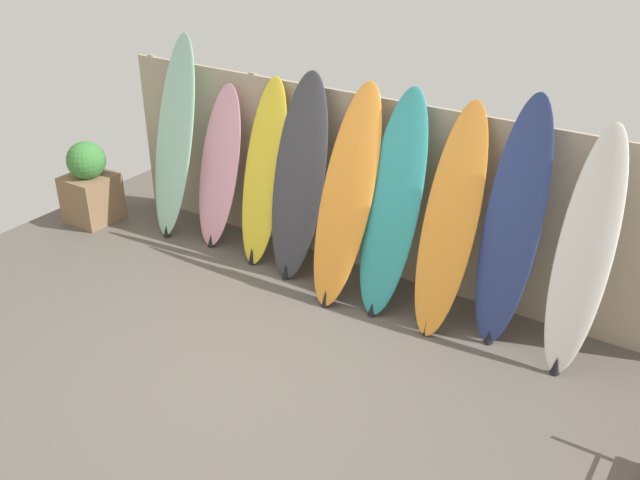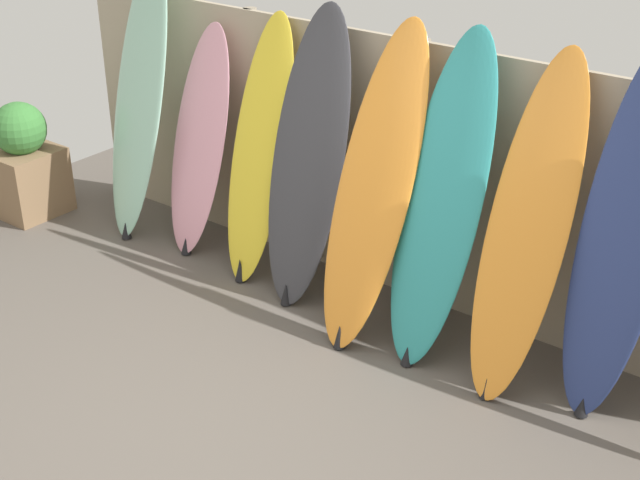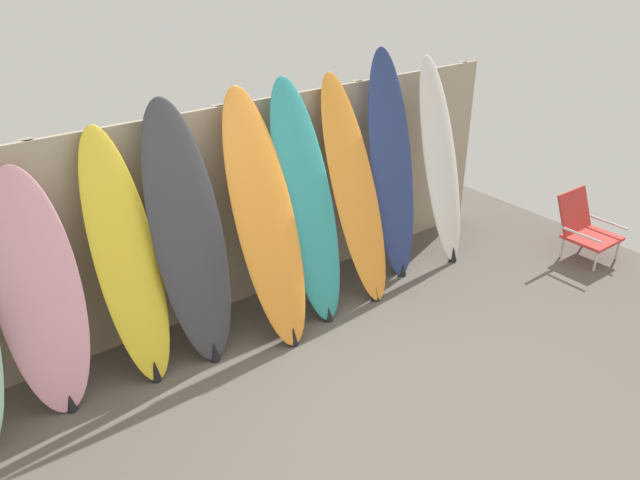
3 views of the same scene
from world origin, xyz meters
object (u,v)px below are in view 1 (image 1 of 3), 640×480
at_px(surfboard_seafoam_0, 174,139).
at_px(surfboard_charcoal_3, 299,179).
at_px(surfboard_teal_5, 393,205).
at_px(surfboard_yellow_2, 264,175).
at_px(planter_box, 90,185).
at_px(surfboard_orange_6, 450,223).
at_px(surfboard_orange_4, 347,198).
at_px(surfboard_navy_7, 512,225).
at_px(surfboard_pink_1, 219,168).
at_px(surfboard_white_8, 584,254).

distance_m(surfboard_seafoam_0, surfboard_charcoal_3, 1.65).
xyz_separation_m(surfboard_charcoal_3, surfboard_teal_5, (1.05, -0.05, 0.01)).
xyz_separation_m(surfboard_yellow_2, surfboard_teal_5, (1.52, -0.10, 0.08)).
xyz_separation_m(surfboard_charcoal_3, planter_box, (-2.67, -0.38, -0.55)).
relative_size(surfboard_yellow_2, surfboard_orange_6, 0.95).
relative_size(surfboard_seafoam_0, surfboard_orange_4, 1.09).
bearing_deg(surfboard_teal_5, surfboard_navy_7, 5.32).
bearing_deg(surfboard_pink_1, surfboard_navy_7, -0.40).
relative_size(surfboard_orange_6, surfboard_white_8, 0.99).
distance_m(surfboard_pink_1, surfboard_yellow_2, 0.62).
relative_size(surfboard_orange_6, planter_box, 2.05).
distance_m(surfboard_pink_1, surfboard_teal_5, 2.14).
distance_m(surfboard_navy_7, planter_box, 4.84).
distance_m(surfboard_teal_5, planter_box, 3.77).
bearing_deg(surfboard_white_8, surfboard_yellow_2, 179.01).
distance_m(surfboard_orange_6, surfboard_white_8, 1.12).
relative_size(surfboard_yellow_2, surfboard_orange_4, 0.93).
bearing_deg(surfboard_white_8, surfboard_orange_4, -177.07).
relative_size(surfboard_charcoal_3, surfboard_orange_4, 1.00).
xyz_separation_m(surfboard_pink_1, surfboard_charcoal_3, (1.08, -0.07, 0.15)).
bearing_deg(surfboard_charcoal_3, surfboard_pink_1, 176.34).
distance_m(surfboard_seafoam_0, surfboard_navy_7, 3.76).
distance_m(surfboard_yellow_2, surfboard_orange_6, 2.07).
distance_m(surfboard_teal_5, surfboard_orange_6, 0.55).
bearing_deg(planter_box, surfboard_yellow_2, 11.04).
height_order(surfboard_orange_4, surfboard_teal_5, surfboard_teal_5).
bearing_deg(surfboard_orange_6, planter_box, -175.32).
distance_m(surfboard_orange_6, surfboard_navy_7, 0.53).
relative_size(surfboard_charcoal_3, surfboard_orange_6, 1.02).
bearing_deg(surfboard_pink_1, surfboard_white_8, -1.13).
relative_size(surfboard_charcoal_3, surfboard_teal_5, 1.00).
bearing_deg(surfboard_white_8, surfboard_charcoal_3, 179.88).
xyz_separation_m(surfboard_teal_5, surfboard_white_8, (1.67, 0.05, -0.02)).
bearing_deg(planter_box, surfboard_navy_7, 5.09).
bearing_deg(surfboard_teal_5, surfboard_orange_6, 2.31).
relative_size(surfboard_teal_5, surfboard_navy_7, 0.95).
distance_m(surfboard_seafoam_0, surfboard_teal_5, 2.70).
relative_size(surfboard_seafoam_0, surfboard_white_8, 1.09).
relative_size(surfboard_charcoal_3, surfboard_white_8, 1.01).
relative_size(surfboard_seafoam_0, surfboard_pink_1, 1.27).
bearing_deg(surfboard_pink_1, surfboard_teal_5, -3.25).
relative_size(surfboard_teal_5, planter_box, 2.10).
xyz_separation_m(surfboard_seafoam_0, surfboard_white_8, (4.37, -0.02, -0.09)).
relative_size(surfboard_seafoam_0, surfboard_orange_6, 1.11).
xyz_separation_m(surfboard_yellow_2, surfboard_white_8, (3.19, -0.06, 0.07)).
height_order(surfboard_seafoam_0, surfboard_orange_4, surfboard_seafoam_0).
bearing_deg(surfboard_charcoal_3, surfboard_teal_5, -2.82).
bearing_deg(surfboard_pink_1, surfboard_seafoam_0, -174.98).
xyz_separation_m(surfboard_seafoam_0, surfboard_navy_7, (3.76, 0.03, -0.03)).
bearing_deg(surfboard_white_8, surfboard_seafoam_0, 179.67).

